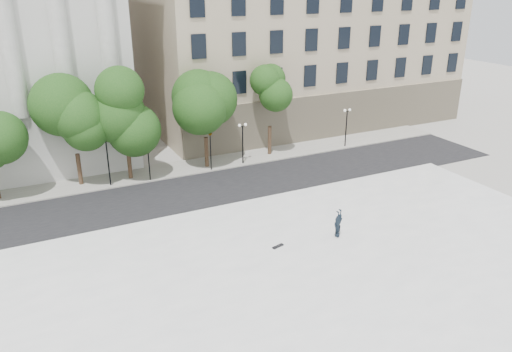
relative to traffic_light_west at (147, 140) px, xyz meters
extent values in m
plane|color=#A8A59F|center=(2.27, -22.30, -3.74)|extent=(160.00, 160.00, 0.00)
cube|color=white|center=(2.27, -19.30, -3.52)|extent=(44.00, 22.00, 0.45)
cube|color=black|center=(2.27, -4.30, -3.73)|extent=(60.00, 8.00, 0.02)
cube|color=#A8A59B|center=(2.27, 1.70, -3.68)|extent=(60.00, 4.00, 0.12)
cube|color=tan|center=(22.27, 16.70, 6.76)|extent=(36.00, 26.00, 21.00)
cylinder|color=black|center=(0.00, 0.00, -1.99)|extent=(0.10, 0.10, 3.50)
imported|color=black|center=(0.00, 0.00, 0.13)|extent=(0.68, 1.88, 0.74)
cylinder|color=black|center=(5.68, 0.00, -1.99)|extent=(0.10, 0.10, 3.50)
imported|color=black|center=(5.68, 0.00, 0.07)|extent=(0.95, 1.55, 0.63)
imported|color=black|center=(8.22, -16.27, -3.03)|extent=(1.43, 2.05, 0.53)
cube|color=black|center=(4.04, -15.72, -3.25)|extent=(0.86, 0.42, 0.09)
cylinder|color=#382619|center=(-5.52, 1.70, -2.34)|extent=(0.36, 0.36, 2.80)
sphere|color=#154012|center=(-5.52, 1.70, 1.47)|extent=(4.57, 4.57, 4.57)
cylinder|color=#382619|center=(-1.41, 1.25, -2.14)|extent=(0.36, 0.36, 3.20)
sphere|color=#154012|center=(-1.41, 1.25, 2.21)|extent=(4.57, 4.57, 4.57)
cylinder|color=#382619|center=(5.65, 0.99, -2.28)|extent=(0.36, 0.36, 2.93)
sphere|color=#154012|center=(5.65, 0.99, 1.69)|extent=(4.27, 4.27, 4.27)
cylinder|color=#382619|center=(12.55, 1.59, -2.26)|extent=(0.36, 0.36, 2.96)
sphere|color=#154012|center=(12.55, 1.59, 1.76)|extent=(3.50, 3.50, 3.50)
cylinder|color=black|center=(-3.33, 0.30, -1.67)|extent=(0.12, 0.12, 4.15)
cube|color=black|center=(-3.33, 0.30, 0.41)|extent=(0.60, 0.06, 0.06)
sphere|color=white|center=(-3.63, 0.30, 0.51)|extent=(0.28, 0.28, 0.28)
sphere|color=white|center=(-3.03, 0.30, 0.51)|extent=(0.28, 0.28, 0.28)
cylinder|color=black|center=(9.02, 0.30, -1.87)|extent=(0.12, 0.12, 3.75)
cube|color=black|center=(9.02, 0.30, 0.01)|extent=(0.60, 0.06, 0.06)
sphere|color=white|center=(8.72, 0.30, 0.11)|extent=(0.28, 0.28, 0.28)
sphere|color=white|center=(9.32, 0.30, 0.11)|extent=(0.28, 0.28, 0.28)
cylinder|color=black|center=(20.80, 0.30, -1.82)|extent=(0.12, 0.12, 3.85)
cube|color=black|center=(20.80, 0.30, 0.11)|extent=(0.60, 0.06, 0.06)
sphere|color=white|center=(20.50, 0.30, 0.21)|extent=(0.28, 0.28, 0.28)
sphere|color=white|center=(21.10, 0.30, 0.21)|extent=(0.28, 0.28, 0.28)
camera|label=1|loc=(-9.58, -40.12, 12.55)|focal=35.00mm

